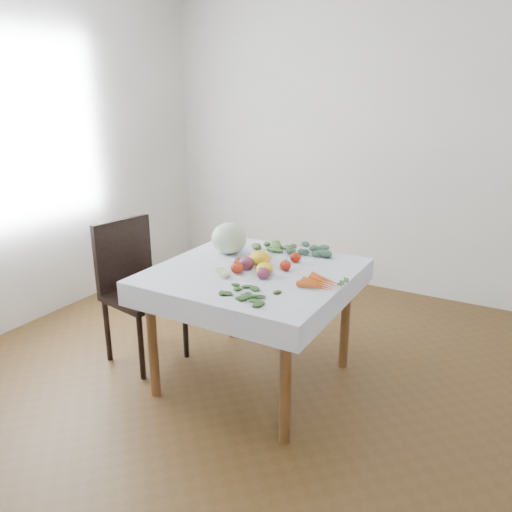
{
  "coord_description": "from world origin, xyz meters",
  "views": [
    {
      "loc": [
        1.41,
        -2.43,
        1.76
      ],
      "look_at": [
        -0.02,
        0.06,
        0.82
      ],
      "focal_mm": 35.0,
      "sensor_mm": 36.0,
      "label": 1
    }
  ],
  "objects_px": {
    "table": "(254,285)",
    "chair": "(135,281)",
    "heirloom_back": "(260,258)",
    "carrot_bunch": "(321,283)",
    "cabbage": "(229,238)"
  },
  "relations": [
    {
      "from": "heirloom_back",
      "to": "carrot_bunch",
      "type": "xyz_separation_m",
      "value": [
        0.46,
        -0.13,
        -0.03
      ]
    },
    {
      "from": "cabbage",
      "to": "heirloom_back",
      "type": "bearing_deg",
      "value": -21.35
    },
    {
      "from": "cabbage",
      "to": "carrot_bunch",
      "type": "height_order",
      "value": "cabbage"
    },
    {
      "from": "carrot_bunch",
      "to": "heirloom_back",
      "type": "bearing_deg",
      "value": 164.15
    },
    {
      "from": "table",
      "to": "chair",
      "type": "bearing_deg",
      "value": -172.82
    },
    {
      "from": "table",
      "to": "carrot_bunch",
      "type": "bearing_deg",
      "value": -6.46
    },
    {
      "from": "table",
      "to": "carrot_bunch",
      "type": "relative_size",
      "value": 4.76
    },
    {
      "from": "chair",
      "to": "heirloom_back",
      "type": "relative_size",
      "value": 7.29
    },
    {
      "from": "heirloom_back",
      "to": "carrot_bunch",
      "type": "height_order",
      "value": "heirloom_back"
    },
    {
      "from": "table",
      "to": "carrot_bunch",
      "type": "height_order",
      "value": "carrot_bunch"
    },
    {
      "from": "table",
      "to": "carrot_bunch",
      "type": "xyz_separation_m",
      "value": [
        0.45,
        -0.05,
        0.12
      ]
    },
    {
      "from": "chair",
      "to": "cabbage",
      "type": "bearing_deg",
      "value": 28.05
    },
    {
      "from": "table",
      "to": "chair",
      "type": "relative_size",
      "value": 1.04
    },
    {
      "from": "table",
      "to": "heirloom_back",
      "type": "relative_size",
      "value": 7.56
    },
    {
      "from": "table",
      "to": "heirloom_back",
      "type": "xyz_separation_m",
      "value": [
        -0.0,
        0.08,
        0.15
      ]
    }
  ]
}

